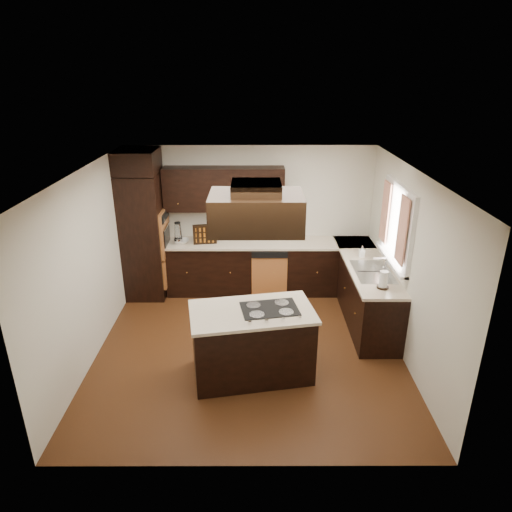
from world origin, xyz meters
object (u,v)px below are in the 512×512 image
Objects in this scene: island at (252,344)px; spice_rack at (205,234)px; oven_column at (144,236)px; range_hood at (256,212)px.

spice_rack is at bearing 99.00° from island.
spice_rack is at bearing 1.39° from oven_column.
oven_column is at bearing 172.63° from spice_rack.
oven_column is 1.02m from spice_rack.
range_hood is (0.05, 0.05, 1.72)m from island.
oven_column reaches higher than island.
island is 2.55m from spice_rack.
oven_column is at bearing 129.74° from range_hood.
range_hood reaches higher than spice_rack.
island is at bearing -135.86° from range_hood.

